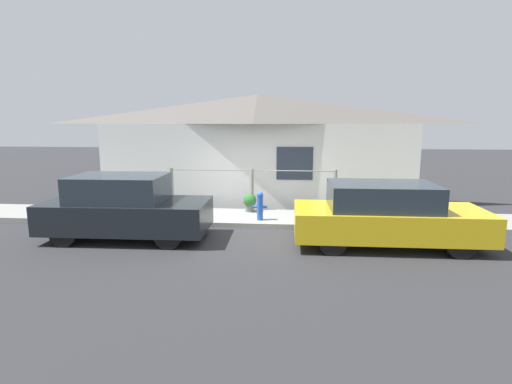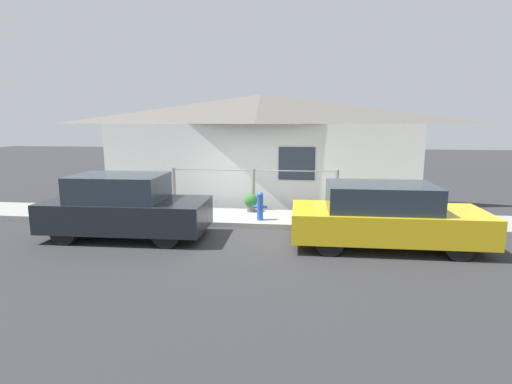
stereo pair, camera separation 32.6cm
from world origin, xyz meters
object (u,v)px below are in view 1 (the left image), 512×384
(potted_plant_by_fence, at_px, (156,198))
(potted_plant_near_hydrant, at_px, (250,202))
(car_right, at_px, (386,215))
(potted_plant_corner, at_px, (381,202))
(fire_hydrant, at_px, (260,205))
(car_left, at_px, (125,208))

(potted_plant_by_fence, bearing_deg, potted_plant_near_hydrant, -0.32)
(car_right, xyz_separation_m, potted_plant_corner, (0.37, 2.29, -0.18))
(fire_hydrant, xyz_separation_m, potted_plant_corner, (3.28, 0.75, -0.01))
(potted_plant_corner, bearing_deg, fire_hydrant, -167.15)
(car_left, relative_size, potted_plant_corner, 5.65)
(car_left, bearing_deg, car_right, -1.27)
(car_left, bearing_deg, potted_plant_near_hydrant, 42.18)
(car_right, bearing_deg, potted_plant_near_hydrant, 142.04)
(car_right, xyz_separation_m, potted_plant_near_hydrant, (-3.28, 2.51, -0.27))
(car_right, bearing_deg, potted_plant_by_fence, 156.90)
(potted_plant_by_fence, distance_m, potted_plant_corner, 6.47)
(potted_plant_near_hydrant, xyz_separation_m, potted_plant_by_fence, (-2.80, 0.02, 0.05))
(fire_hydrant, bearing_deg, potted_plant_corner, 12.85)
(potted_plant_near_hydrant, relative_size, potted_plant_by_fence, 0.82)
(fire_hydrant, bearing_deg, potted_plant_by_fence, 162.82)
(car_left, height_order, potted_plant_corner, car_left)
(potted_plant_by_fence, bearing_deg, potted_plant_corner, -2.08)
(car_left, distance_m, car_right, 5.93)
(car_right, xyz_separation_m, fire_hydrant, (-2.91, 1.54, -0.17))
(potted_plant_by_fence, xyz_separation_m, potted_plant_corner, (6.46, -0.23, 0.05))
(car_right, height_order, potted_plant_near_hydrant, car_right)
(car_right, relative_size, potted_plant_near_hydrant, 7.82)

